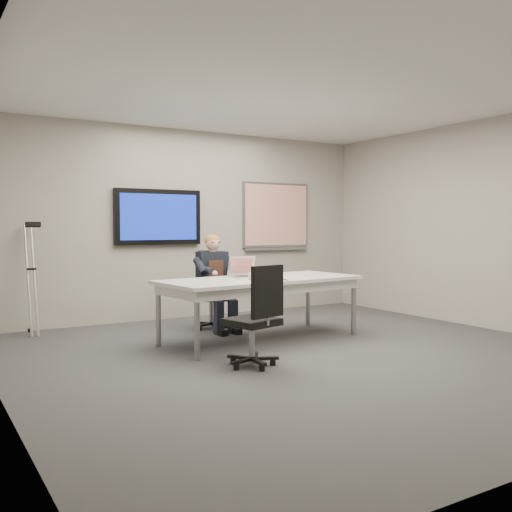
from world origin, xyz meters
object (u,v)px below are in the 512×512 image
office_chair_near (255,335)px  laptop (245,272)px  conference_table (261,285)px  seated_person (218,292)px  office_chair_far (211,306)px

office_chair_near → laptop: 1.51m
conference_table → laptop: (-0.09, 0.22, 0.15)m
conference_table → seated_person: bearing=95.0°
office_chair_far → seated_person: seated_person is taller
conference_table → laptop: laptop is taller
office_chair_far → office_chair_near: bearing=-85.2°
conference_table → office_chair_far: 1.12m
conference_table → laptop: bearing=107.2°
office_chair_near → seated_person: 1.98m
office_chair_near → laptop: size_ratio=2.76×
office_chair_near → conference_table: bearing=-138.4°
office_chair_near → seated_person: size_ratio=0.79×
conference_table → seated_person: seated_person is taller
office_chair_near → laptop: same height
conference_table → seated_person: (-0.15, 0.82, -0.16)m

